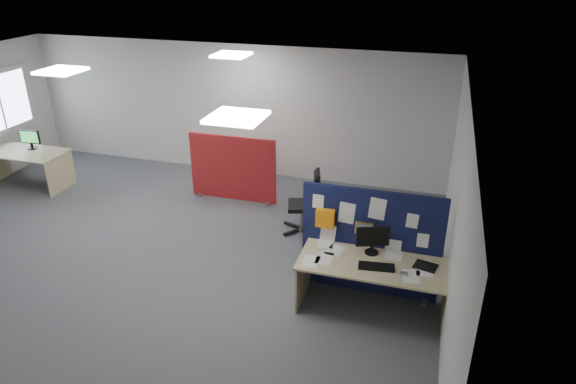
% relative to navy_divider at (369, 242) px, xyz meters
% --- Properties ---
extents(floor, '(9.00, 9.00, 0.00)m').
position_rel_navy_divider_xyz_m(floor, '(-3.46, 0.07, -0.78)').
color(floor, '#52545A').
rests_on(floor, ground).
extents(ceiling, '(9.00, 7.00, 0.02)m').
position_rel_navy_divider_xyz_m(ceiling, '(-3.46, 0.07, 1.92)').
color(ceiling, white).
rests_on(ceiling, wall_back).
extents(wall_back, '(9.00, 0.02, 2.70)m').
position_rel_navy_divider_xyz_m(wall_back, '(-3.46, 3.57, 0.57)').
color(wall_back, silver).
rests_on(wall_back, floor).
extents(wall_right, '(0.02, 7.00, 2.70)m').
position_rel_navy_divider_xyz_m(wall_right, '(1.04, 0.07, 0.57)').
color(wall_right, silver).
rests_on(wall_right, floor).
extents(ceiling_lights, '(4.10, 4.10, 0.04)m').
position_rel_navy_divider_xyz_m(ceiling_lights, '(-3.12, 0.74, 1.89)').
color(ceiling_lights, white).
rests_on(ceiling_lights, ceiling).
extents(navy_divider, '(1.88, 0.30, 1.55)m').
position_rel_navy_divider_xyz_m(navy_divider, '(0.00, 0.00, 0.00)').
color(navy_divider, '#100F37').
rests_on(navy_divider, floor).
extents(main_desk, '(1.91, 0.85, 0.73)m').
position_rel_navy_divider_xyz_m(main_desk, '(0.12, -0.35, -0.22)').
color(main_desk, tan).
rests_on(main_desk, floor).
extents(monitor_main, '(0.42, 0.18, 0.38)m').
position_rel_navy_divider_xyz_m(monitor_main, '(0.06, -0.18, 0.16)').
color(monitor_main, black).
rests_on(monitor_main, main_desk).
extents(keyboard, '(0.47, 0.23, 0.02)m').
position_rel_navy_divider_xyz_m(keyboard, '(0.17, -0.50, -0.04)').
color(keyboard, black).
rests_on(keyboard, main_desk).
extents(mouse, '(0.10, 0.06, 0.03)m').
position_rel_navy_divider_xyz_m(mouse, '(0.52, -0.56, -0.04)').
color(mouse, '#97989C').
rests_on(mouse, main_desk).
extents(paper_tray, '(0.32, 0.28, 0.01)m').
position_rel_navy_divider_xyz_m(paper_tray, '(0.76, -0.31, -0.05)').
color(paper_tray, black).
rests_on(paper_tray, main_desk).
extents(red_divider, '(1.69, 0.30, 1.27)m').
position_rel_navy_divider_xyz_m(red_divider, '(-2.89, 2.23, -0.16)').
color(red_divider, maroon).
rests_on(red_divider, floor).
extents(second_desk, '(1.69, 0.84, 0.73)m').
position_rel_navy_divider_xyz_m(second_desk, '(-7.14, 1.68, -0.23)').
color(second_desk, tan).
rests_on(second_desk, floor).
extents(monitor_second, '(0.43, 0.19, 0.39)m').
position_rel_navy_divider_xyz_m(monitor_second, '(-7.07, 1.83, 0.16)').
color(monitor_second, black).
rests_on(monitor_second, second_desk).
extents(office_chair, '(0.71, 0.69, 1.07)m').
position_rel_navy_divider_xyz_m(office_chair, '(-1.21, 1.42, -0.17)').
color(office_chair, black).
rests_on(office_chair, floor).
extents(desk_papers, '(1.64, 0.83, 0.00)m').
position_rel_navy_divider_xyz_m(desk_papers, '(-0.06, -0.36, -0.05)').
color(desk_papers, white).
rests_on(desk_papers, main_desk).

